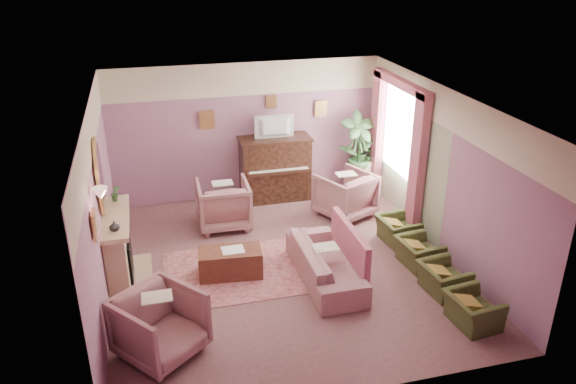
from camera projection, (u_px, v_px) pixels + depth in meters
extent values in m
cube|color=brown|center=(283.00, 266.00, 9.31)|extent=(5.50, 6.00, 0.01)
cube|color=white|center=(283.00, 101.00, 8.17)|extent=(5.50, 6.00, 0.01)
cube|color=slate|center=(247.00, 132.00, 11.39)|extent=(5.50, 0.02, 2.80)
cube|color=slate|center=(351.00, 296.00, 6.09)|extent=(5.50, 0.02, 2.80)
cube|color=slate|center=(99.00, 208.00, 8.11)|extent=(0.02, 6.00, 2.80)
cube|color=slate|center=(442.00, 172.00, 9.37)|extent=(0.02, 6.00, 2.80)
cube|color=beige|center=(246.00, 79.00, 10.95)|extent=(5.50, 0.01, 0.65)
cube|color=#99A583|center=(406.00, 163.00, 10.65)|extent=(0.01, 3.00, 2.15)
cube|color=tan|center=(118.00, 251.00, 8.66)|extent=(0.30, 1.40, 1.10)
cube|color=black|center=(126.00, 259.00, 8.75)|extent=(0.18, 0.72, 0.68)
cube|color=#E14717|center=(130.00, 268.00, 8.83)|extent=(0.06, 0.54, 0.10)
cube|color=tan|center=(115.00, 218.00, 8.44)|extent=(0.40, 1.55, 0.07)
cube|color=tan|center=(135.00, 279.00, 8.93)|extent=(0.55, 1.50, 0.02)
ellipsoid|color=tan|center=(99.00, 177.00, 8.13)|extent=(0.04, 0.72, 1.20)
ellipsoid|color=white|center=(101.00, 177.00, 8.14)|extent=(0.01, 0.60, 1.06)
cone|color=#E7AD92|center=(100.00, 194.00, 7.15)|extent=(0.20, 0.20, 0.16)
cube|color=black|center=(275.00, 169.00, 11.53)|extent=(1.40, 0.60, 1.30)
cube|color=black|center=(279.00, 172.00, 11.19)|extent=(1.30, 0.12, 0.06)
cube|color=white|center=(279.00, 170.00, 11.18)|extent=(1.20, 0.08, 0.02)
cube|color=black|center=(275.00, 139.00, 11.26)|extent=(1.45, 0.65, 0.04)
imported|color=black|center=(275.00, 126.00, 11.10)|extent=(0.80, 0.12, 0.48)
cube|color=tan|center=(207.00, 120.00, 11.04)|extent=(0.30, 0.03, 0.38)
cube|color=tan|center=(321.00, 109.00, 11.56)|extent=(0.26, 0.03, 0.34)
cube|color=tan|center=(271.00, 102.00, 11.23)|extent=(0.22, 0.03, 0.26)
cube|color=tan|center=(94.00, 225.00, 6.92)|extent=(0.03, 0.28, 0.36)
cube|color=silver|center=(401.00, 128.00, 10.61)|extent=(0.03, 1.40, 1.80)
cube|color=#AD5165|center=(418.00, 165.00, 9.94)|extent=(0.16, 0.34, 2.60)
cube|color=#AD5165|center=(377.00, 134.00, 11.57)|extent=(0.16, 0.34, 2.60)
cube|color=#AD5165|center=(401.00, 83.00, 10.24)|extent=(0.16, 2.20, 0.16)
imported|color=#315A2E|center=(115.00, 193.00, 8.86)|extent=(0.16, 0.16, 0.28)
imported|color=beige|center=(114.00, 226.00, 7.96)|extent=(0.16, 0.16, 0.16)
cube|color=#A2585B|center=(243.00, 271.00, 9.16)|extent=(2.51, 1.81, 0.01)
cube|color=#582B1F|center=(230.00, 263.00, 8.97)|extent=(1.04, 0.60, 0.45)
cube|color=white|center=(233.00, 250.00, 8.89)|extent=(0.35, 0.28, 0.01)
imported|color=#A26F6F|center=(325.00, 256.00, 8.81)|extent=(0.66, 1.98, 0.80)
cube|color=#AD5165|center=(350.00, 242.00, 8.82)|extent=(0.10, 1.50, 0.55)
imported|color=#A26F6F|center=(223.00, 202.00, 10.45)|extent=(0.94, 0.94, 0.98)
imported|color=#A26F6F|center=(345.00, 192.00, 10.85)|extent=(0.94, 0.94, 0.98)
imported|color=#A26F6F|center=(160.00, 322.00, 7.13)|extent=(0.94, 0.94, 0.98)
imported|color=#414A22|center=(473.00, 306.00, 7.77)|extent=(0.50, 0.71, 0.62)
imported|color=#414A22|center=(444.00, 275.00, 8.50)|extent=(0.50, 0.71, 0.62)
imported|color=#414A22|center=(419.00, 249.00, 9.22)|extent=(0.50, 0.71, 0.62)
imported|color=#414A22|center=(398.00, 226.00, 9.95)|extent=(0.50, 0.71, 0.62)
cylinder|color=silver|center=(361.00, 175.00, 12.05)|extent=(0.52, 0.52, 0.70)
imported|color=#315A2E|center=(362.00, 152.00, 11.84)|extent=(0.30, 0.30, 0.34)
imported|color=#315A2E|center=(369.00, 154.00, 11.79)|extent=(0.16, 0.16, 0.28)
cylinder|color=#AD6746|center=(356.00, 185.00, 11.99)|extent=(0.34, 0.34, 0.34)
imported|color=#315A2E|center=(358.00, 146.00, 11.62)|extent=(0.76, 0.76, 1.44)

